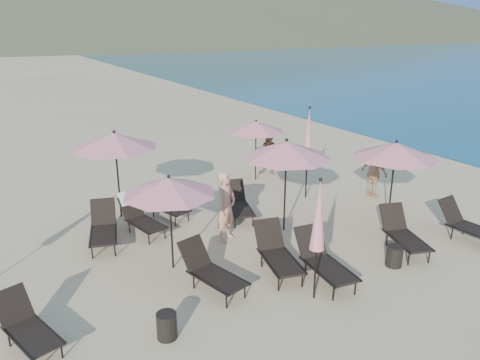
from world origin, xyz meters
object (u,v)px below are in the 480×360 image
lounger_1 (210,270)px  beachgoer_a (226,206)px  lounger_9 (238,203)px  umbrella_closed_0 (319,217)px  umbrella_open_4 (256,127)px  lounger_4 (403,233)px  umbrella_open_3 (115,141)px  beachgoer_c (374,173)px  umbrella_open_1 (286,149)px  umbrella_closed_1 (308,135)px  lounger_0 (26,326)px  side_table_1 (394,256)px  lounger_7 (139,215)px  lounger_8 (165,203)px  side_table_0 (167,326)px  umbrella_open_0 (169,186)px  beachgoer_b (269,154)px  lounger_2 (277,252)px  umbrella_open_2 (396,150)px  lounger_3 (323,260)px  lounger_6 (103,227)px  lounger_5 (469,224)px

lounger_1 → beachgoer_a: bearing=39.1°
lounger_9 → umbrella_closed_0: bearing=-82.2°
umbrella_open_4 → lounger_4: bearing=-87.3°
umbrella_open_3 → beachgoer_c: size_ratio=1.60×
umbrella_open_1 → umbrella_closed_1: 2.57m
lounger_0 → side_table_1: lounger_0 is taller
lounger_7 → lounger_1: bearing=-96.5°
lounger_1 → lounger_8: size_ratio=1.06×
side_table_0 → umbrella_closed_0: bearing=-5.7°
umbrella_open_0 → beachgoer_a: bearing=21.0°
lounger_0 → beachgoer_b: bearing=16.8°
lounger_7 → lounger_9: 2.75m
lounger_2 → beachgoer_b: bearing=71.1°
lounger_1 → umbrella_open_0: (-0.34, 1.20, 1.51)m
lounger_9 → umbrella_open_2: 4.44m
lounger_9 → side_table_0: bearing=-115.6°
side_table_0 → side_table_1: bearing=-2.0°
lounger_7 → umbrella_open_2: (5.96, -2.94, 1.63)m
umbrella_closed_0 → side_table_1: (2.37, 0.12, -1.52)m
lounger_0 → umbrella_open_2: bearing=-13.7°
lounger_3 → lounger_7: size_ratio=1.06×
beachgoer_b → umbrella_open_4: bearing=-113.4°
lounger_8 → side_table_0: bearing=-129.4°
umbrella_open_3 → lounger_8: bearing=-31.1°
lounger_2 → umbrella_open_0: size_ratio=0.81×
lounger_1 → umbrella_open_2: (5.60, 0.44, 1.67)m
umbrella_open_3 → lounger_4: bearing=-45.4°
lounger_2 → umbrella_open_4: umbrella_open_4 is taller
lounger_6 → side_table_1: bearing=-23.4°
lounger_0 → umbrella_open_4: size_ratio=0.75×
beachgoer_a → beachgoer_c: size_ratio=1.15×
lounger_5 → lounger_8: (-6.03, 5.22, -0.04)m
side_table_0 → beachgoer_a: size_ratio=0.27×
beachgoer_a → beachgoer_b: beachgoer_a is taller
lounger_6 → lounger_9: lounger_6 is taller
lounger_1 → lounger_8: (0.57, 3.99, -0.03)m
lounger_5 → lounger_4: bearing=160.2°
beachgoer_b → lounger_9: bearing=-90.2°
lounger_1 → umbrella_open_2: 5.85m
umbrella_closed_1 → beachgoer_c: umbrella_closed_1 is taller
umbrella_open_1 → umbrella_open_2: (2.62, -1.16, -0.11)m
beachgoer_a → umbrella_open_1: bearing=-40.4°
lounger_5 → umbrella_closed_0: (-4.97, -0.11, 1.32)m
lounger_9 → lounger_7: bearing=-171.5°
umbrella_open_0 → side_table_0: 3.00m
umbrella_open_3 → side_table_1: (4.51, -5.87, -1.97)m
lounger_9 → beachgoer_a: (-0.98, -1.11, 0.48)m
umbrella_open_3 → side_table_0: (-0.87, -5.68, -1.97)m
lounger_5 → beachgoer_b: size_ratio=1.11×
lounger_2 → beachgoer_b: (3.68, 5.86, 0.31)m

